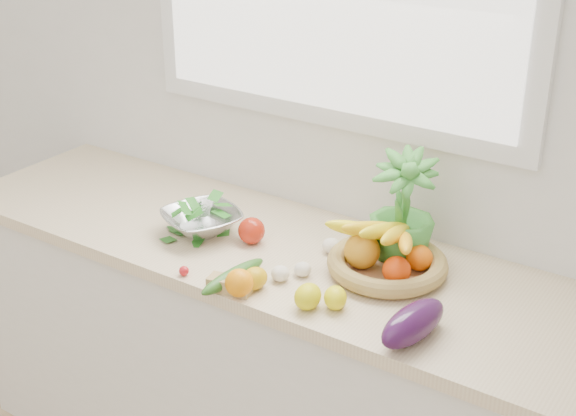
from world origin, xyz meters
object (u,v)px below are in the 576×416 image
Objects in this scene: eggplant at (413,323)px; fruit_basket at (386,256)px; apple at (252,231)px; cucumber at (233,276)px; potted_herb at (403,208)px; colander_with_spinach at (202,216)px.

fruit_basket is (-0.20, 0.26, 0.00)m from eggplant.
cucumber is at bearing -65.96° from apple.
potted_herb is 1.11× the size of colander_with_spinach.
fruit_basket is at bearing 8.71° from apple.
colander_with_spinach is (-0.57, -0.19, -0.10)m from potted_herb.
colander_with_spinach is at bearing -170.09° from fruit_basket.
cucumber is 0.51m from potted_herb.
apple is 0.35× the size of eggplant.
apple is at bearing -159.50° from potted_herb.
eggplant is (0.62, -0.19, 0.01)m from apple.
eggplant is 0.58× the size of fruit_basket.
eggplant is 0.95× the size of cucumber.
fruit_basket reaches higher than cucumber.
cucumber is (0.10, -0.22, -0.02)m from apple.
potted_herb is (-0.21, 0.35, 0.12)m from eggplant.
potted_herb reaches higher than cucumber.
eggplant is 0.33m from fruit_basket.
fruit_basket is (0.32, 0.28, 0.03)m from cucumber.
eggplant is 0.52m from cucumber.
cucumber is 0.32m from colander_with_spinach.
eggplant is at bearing -11.22° from colander_with_spinach.
colander_with_spinach is at bearing 144.53° from cucumber.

